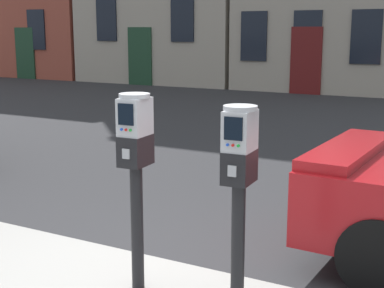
{
  "coord_description": "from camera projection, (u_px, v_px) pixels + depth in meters",
  "views": [
    {
      "loc": [
        2.09,
        -3.5,
        2.0
      ],
      "look_at": [
        0.32,
        -0.23,
        1.24
      ],
      "focal_mm": 52.09,
      "sensor_mm": 36.0,
      "label": 1
    }
  ],
  "objects": [
    {
      "name": "parking_meter_near_kerb",
      "position": [
        136.0,
        157.0,
        3.91
      ],
      "size": [
        0.23,
        0.26,
        1.43
      ],
      "rotation": [
        0.0,
        0.0,
        -1.52
      ],
      "color": "black",
      "rests_on": "sidewalk_slab"
    },
    {
      "name": "parking_meter_twin_adjacent",
      "position": [
        239.0,
        173.0,
        3.54
      ],
      "size": [
        0.23,
        0.26,
        1.4
      ],
      "rotation": [
        0.0,
        0.0,
        -1.52
      ],
      "color": "black",
      "rests_on": "sidewalk_slab"
    }
  ]
}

